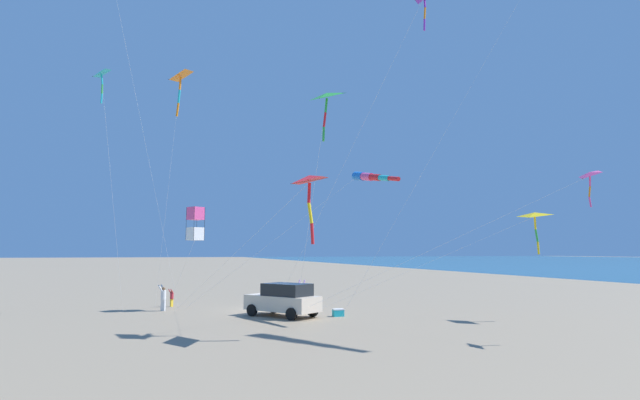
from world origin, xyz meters
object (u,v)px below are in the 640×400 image
Objects in this scene: cooler_box at (338,313)px; kite_windsock_teal_far_right at (369,177)px; person_child_grey_jacket at (172,297)px; person_child_green_jacket at (163,297)px; parked_car at (284,299)px; kite_delta_rainbow_low_near at (101,74)px; kite_box_white_trailing at (195,224)px; kite_delta_long_streamer_left at (180,76)px; kite_delta_striped_overhead at (534,216)px; person_adult_flyer at (301,293)px; kite_delta_yellow_midlevel at (587,176)px; kite_delta_long_streamer_right at (326,97)px; kite_delta_checkered_midright at (309,181)px.

kite_windsock_teal_far_right is (1.43, -1.33, 7.61)m from cooler_box.
cooler_box is at bearing -42.14° from person_child_grey_jacket.
person_child_grey_jacket is (0.55, 2.31, -0.23)m from person_child_green_jacket.
parked_car is 8.10m from person_child_green_jacket.
kite_windsock_teal_far_right reaches higher than parked_car.
kite_delta_rainbow_low_near is 16.18m from kite_windsock_teal_far_right.
parked_car reaches higher than person_child_grey_jacket.
kite_delta_long_streamer_left is at bearing -172.01° from kite_box_white_trailing.
kite_windsock_teal_far_right is 9.18m from kite_delta_striped_overhead.
kite_windsock_teal_far_right is (2.55, -5.18, 6.82)m from person_adult_flyer.
kite_delta_long_streamer_left reaches higher than kite_delta_yellow_midlevel.
kite_delta_rainbow_low_near reaches higher than kite_box_white_trailing.
kite_delta_rainbow_low_near is 25.29m from kite_delta_yellow_midlevel.
kite_delta_long_streamer_right is at bearing -179.22° from kite_delta_striped_overhead.
kite_delta_long_streamer_left is at bearing 167.18° from person_adult_flyer.
person_child_green_jacket is 0.14× the size of kite_delta_yellow_midlevel.
cooler_box is 0.06× the size of kite_windsock_teal_far_right.
kite_delta_striped_overhead is at bearing -17.80° from kite_delta_rainbow_low_near.
person_adult_flyer is at bearing -12.76° from person_child_green_jacket.
cooler_box is 4.09m from person_adult_flyer.
cooler_box is 0.06× the size of kite_delta_striped_overhead.
kite_delta_striped_overhead is at bearing -26.14° from cooler_box.
kite_windsock_teal_far_right is (10.31, -9.37, 7.19)m from person_child_grey_jacket.
kite_delta_long_streamer_right reaches higher than kite_box_white_trailing.
kite_delta_yellow_midlevel is (10.82, -4.41, 0.06)m from kite_delta_checkered_midright.
kite_box_white_trailing is 0.42× the size of kite_delta_long_streamer_left.
kite_delta_checkered_midright is (-0.62, -7.15, 5.76)m from parked_car.
kite_delta_long_streamer_left reaches higher than kite_delta_long_streamer_right.
kite_delta_rainbow_low_near reaches higher than person_adult_flyer.
person_adult_flyer is 0.29× the size of kite_box_white_trailing.
kite_delta_long_streamer_right is (-1.19, -8.75, 10.01)m from person_adult_flyer.
cooler_box is at bearing 124.14° from kite_delta_yellow_midlevel.
person_child_grey_jacket is 23.05m from kite_delta_striped_overhead.
person_child_grey_jacket is at bearing 129.59° from parked_car.
kite_box_white_trailing is at bearing 133.50° from parked_car.
cooler_box is 0.05× the size of kite_delta_checkered_midright.
kite_delta_long_streamer_right is at bearing -56.18° from person_child_green_jacket.
kite_box_white_trailing is 0.60× the size of kite_delta_striped_overhead.
kite_delta_checkered_midright is (5.31, -14.32, 6.08)m from person_child_grey_jacket.
cooler_box is 0.34× the size of person_adult_flyer.
person_child_grey_jacket reaches higher than cooler_box.
kite_delta_rainbow_low_near is 25.28m from kite_delta_striped_overhead.
person_adult_flyer is at bearing -28.38° from person_child_grey_jacket.
kite_delta_checkered_midright reaches higher than kite_delta_striped_overhead.
kite_delta_yellow_midlevel is (16.68, -16.41, 5.91)m from person_child_green_jacket.
kite_windsock_teal_far_right reaches higher than person_child_grey_jacket.
kite_delta_long_streamer_right is at bearing -63.08° from person_child_grey_jacket.
kite_delta_rainbow_low_near is 1.24× the size of kite_delta_yellow_midlevel.
kite_delta_checkered_midright is (-2.45, -10.12, 5.71)m from person_adult_flyer.
person_adult_flyer reaches higher than parked_car.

